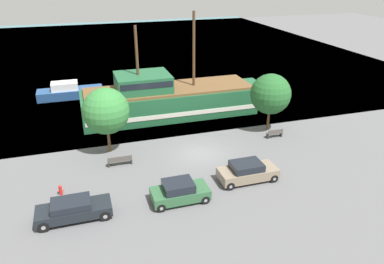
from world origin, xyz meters
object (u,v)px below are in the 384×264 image
Objects in this scene: parked_car_curb_rear at (247,172)px; bench_promenade_west at (275,133)px; moored_boat_dockside at (69,92)px; parked_car_curb_front at (73,209)px; pirate_ship at (168,99)px; parked_car_curb_mid at (180,192)px; fire_hydrant at (60,190)px; bench_promenade_east at (120,160)px.

parked_car_curb_rear is 8.37m from bench_promenade_west.
moored_boat_dockside reaches higher than parked_car_curb_front.
parked_car_curb_rear is at bearing -80.97° from pirate_ship.
parked_car_curb_mid is 13.35m from bench_promenade_west.
parked_car_curb_rear reaches higher than bench_promenade_west.
parked_car_curb_mid is at bearing -74.65° from moored_boat_dockside.
parked_car_curb_front is 1.06× the size of parked_car_curb_rear.
bench_promenade_west is at bearing 11.83° from fire_hydrant.
pirate_ship reaches higher than fire_hydrant.
bench_promenade_west is at bearing 32.63° from parked_car_curb_mid.
parked_car_curb_rear is (2.36, -14.85, -1.03)m from pirate_ship.
moored_boat_dockside is 1.96× the size of parked_car_curb_mid.
parked_car_curb_rear is 2.25× the size of bench_promenade_east.
bench_promenade_east is (-6.43, -9.74, -1.32)m from pirate_ship.
bench_promenade_east is 1.28× the size of bench_promenade_west.
parked_car_curb_rear reaches higher than bench_promenade_east.
bench_promenade_east is at bearing 33.27° from fire_hydrant.
pirate_ship is at bearing 49.23° from fire_hydrant.
moored_boat_dockside is 19.10m from bench_promenade_east.
parked_car_curb_rear is 5.71× the size of fire_hydrant.
bench_promenade_east is (-8.79, 5.12, -0.29)m from parked_car_curb_rear.
bench_promenade_west is (18.18, 7.07, -0.27)m from parked_car_curb_front.
moored_boat_dockside is at bearing 87.56° from fire_hydrant.
bench_promenade_east is (-3.24, 6.19, -0.29)m from parked_car_curb_mid.
parked_car_curb_front is at bearing -121.38° from bench_promenade_east.
pirate_ship is 18.79m from parked_car_curb_front.
moored_boat_dockside is at bearing 105.35° from parked_car_curb_mid.
moored_boat_dockside is 1.64× the size of parked_car_curb_front.
parked_car_curb_rear is at bearing -9.15° from fire_hydrant.
parked_car_curb_front is at bearing -90.21° from moored_boat_dockside.
pirate_ship is at bearing 57.34° from parked_car_curb_front.
bench_promenade_east is at bearing -79.12° from moored_boat_dockside.
pirate_ship is 15.07m from parked_car_curb_rear.
parked_car_curb_rear is (5.55, 1.07, 0.01)m from parked_car_curb_mid.
fire_hydrant is at bearing -130.77° from pirate_ship.
parked_car_curb_front is 19.51m from bench_promenade_west.
moored_boat_dockside is (-10.03, 9.02, -1.03)m from pirate_ship.
parked_car_curb_front is 7.10m from bench_promenade_east.
moored_boat_dockside is 9.99× the size of fire_hydrant.
bench_promenade_west is (5.70, 6.12, -0.31)m from parked_car_curb_rear.
parked_car_curb_mid is at bearing -1.08° from parked_car_curb_front.
fire_hydrant is 19.42m from bench_promenade_west.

